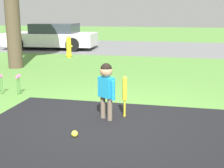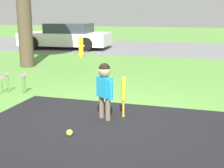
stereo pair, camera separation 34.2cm
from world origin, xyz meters
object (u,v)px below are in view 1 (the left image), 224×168
at_px(baseball_bat, 125,91).
at_px(fire_hydrant, 69,47).
at_px(parked_car, 52,37).
at_px(sports_ball, 75,134).
at_px(child, 106,83).

relative_size(baseball_bat, fire_hydrant, 0.86).
relative_size(fire_hydrant, parked_car, 0.19).
distance_m(baseball_bat, sports_ball, 1.15).
relative_size(sports_ball, parked_car, 0.02).
bearing_deg(fire_hydrant, sports_ball, -69.11).
xyz_separation_m(sports_ball, fire_hydrant, (-2.68, 7.03, 0.33)).
xyz_separation_m(child, fire_hydrant, (-2.93, 6.25, -0.20)).
relative_size(sports_ball, fire_hydrant, 0.12).
xyz_separation_m(fire_hydrant, parked_car, (-1.69, 2.41, 0.17)).
height_order(sports_ball, parked_car, parked_car).
bearing_deg(sports_ball, parked_car, 114.87).
distance_m(child, fire_hydrant, 6.90).
xyz_separation_m(sports_ball, parked_car, (-4.38, 9.44, 0.50)).
height_order(baseball_bat, sports_ball, baseball_bat).
height_order(child, baseball_bat, child).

